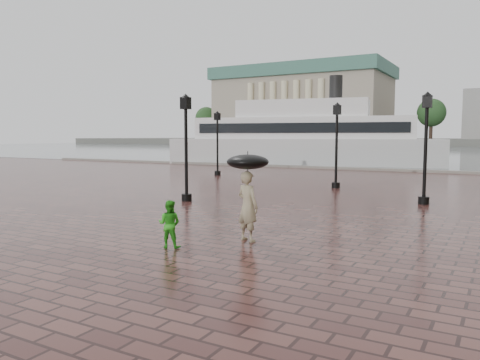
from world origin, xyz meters
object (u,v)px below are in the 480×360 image
Objects in this scene: street_lamps at (342,145)px; adult_pedestrian at (248,206)px; ferry_near at (303,138)px; child_pedestrian at (169,224)px.

street_lamps reaches higher than adult_pedestrian.
ferry_near is (-11.65, 32.90, 1.65)m from adult_pedestrian.
ferry_near reaches higher than adult_pedestrian.
child_pedestrian is 36.07m from ferry_near.
street_lamps is 0.80× the size of ferry_near.
street_lamps is 11.57× the size of adult_pedestrian.
adult_pedestrian reaches higher than child_pedestrian.
ferry_near is at bearing -89.50° from child_pedestrian.
ferry_near reaches higher than child_pedestrian.
adult_pedestrian is 34.94m from ferry_near.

